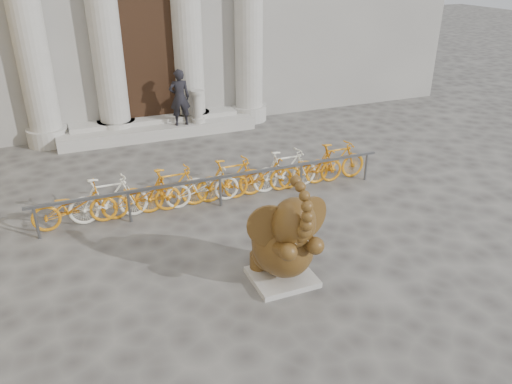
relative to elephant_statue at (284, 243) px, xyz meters
name	(u,v)px	position (x,y,z in m)	size (l,w,h in m)	color
ground	(286,320)	(-0.38, -0.97, -0.78)	(80.00, 80.00, 0.00)	#474442
entrance_steps	(158,129)	(-0.38, 8.43, -0.60)	(6.00, 1.20, 0.36)	#A8A59E
elephant_statue	(284,243)	(0.00, 0.00, 0.00)	(1.43, 1.57, 2.13)	#A8A59E
bike_rack	(216,181)	(-0.12, 3.37, -0.28)	(8.03, 0.53, 1.00)	slate
pedestrian	(180,98)	(0.28, 8.08, 0.44)	(0.62, 0.41, 1.70)	black
balustrade_post	(198,108)	(0.84, 8.13, 0.05)	(0.41, 0.41, 1.00)	#A8A59E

